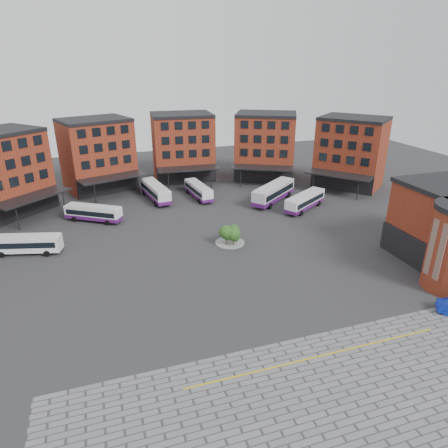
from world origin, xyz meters
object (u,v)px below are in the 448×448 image
object	(u,v)px
bus_c	(155,191)
bus_e	(274,192)
tree_island	(231,234)
bus_b	(93,213)
bus_a	(26,243)
bus_f	(305,201)
bus_d	(198,190)

from	to	relation	value
bus_c	bus_e	xyz separation A→B (m)	(21.48, -8.22, 0.16)
tree_island	bus_b	bearing A→B (deg)	140.43
bus_a	bus_f	distance (m)	46.52
bus_d	bus_f	distance (m)	20.98
bus_a	bus_b	distance (m)	13.55
tree_island	bus_f	distance (m)	20.36
bus_a	bus_f	world-z (taller)	bus_f
bus_b	bus_f	xyz separation A→B (m)	(36.99, -5.92, 0.11)
bus_a	bus_f	bearing A→B (deg)	-70.45
bus_e	tree_island	bearing A→B (deg)	-79.98
tree_island	bus_c	size ratio (longest dim) A/B	0.38
bus_d	tree_island	bearing A→B (deg)	-99.11
bus_a	bus_e	world-z (taller)	bus_e
bus_c	bus_e	size ratio (longest dim) A/B	1.01
bus_b	bus_c	size ratio (longest dim) A/B	0.82
bus_a	bus_d	xyz separation A→B (m)	(29.46, 16.30, -0.11)
bus_c	bus_d	bearing A→B (deg)	-19.30
bus_b	bus_a	bearing A→B (deg)	168.87
bus_d	bus_e	xyz separation A→B (m)	(13.18, -6.78, 0.37)
bus_c	bus_a	bearing A→B (deg)	-149.52
bus_a	bus_b	bearing A→B (deg)	-28.97
tree_island	bus_a	size ratio (longest dim) A/B	0.44
bus_c	bus_e	bearing A→B (deg)	-30.43
tree_island	bus_c	world-z (taller)	bus_c
bus_e	bus_f	xyz separation A→B (m)	(3.71, -5.65, -0.28)
bus_a	bus_c	world-z (taller)	bus_c
bus_a	bus_e	xyz separation A→B (m)	(42.64, 9.51, 0.26)
bus_a	bus_d	distance (m)	33.67
tree_island	bus_a	world-z (taller)	tree_island
bus_e	bus_b	bearing A→B (deg)	-128.54
tree_island	bus_d	size ratio (longest dim) A/B	0.43
tree_island	bus_b	xyz separation A→B (m)	(-19.24, 15.90, -0.20)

